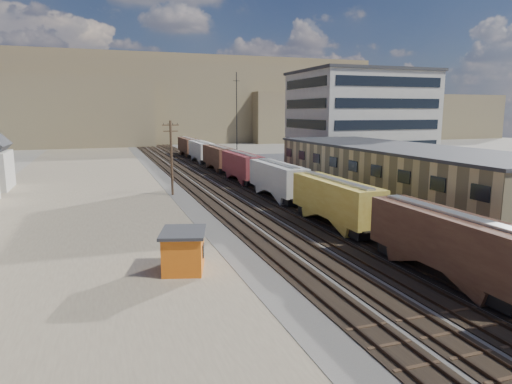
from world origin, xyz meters
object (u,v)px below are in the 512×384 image
object	(u,v)px
maintenance_shed	(184,250)
parked_car_blue	(356,178)
freight_train	(258,171)
utility_pole_north	(171,156)

from	to	relation	value
maintenance_shed	parked_car_blue	distance (m)	45.79
freight_train	maintenance_shed	distance (m)	34.40
freight_train	utility_pole_north	distance (m)	12.56
parked_car_blue	freight_train	bearing A→B (deg)	134.18
utility_pole_north	maintenance_shed	size ratio (longest dim) A/B	2.16
freight_train	utility_pole_north	bearing A→B (deg)	-178.39
utility_pole_north	parked_car_blue	xyz separation A→B (m)	(29.28, 1.61, -4.48)
freight_train	parked_car_blue	distance (m)	17.14
utility_pole_north	parked_car_blue	bearing A→B (deg)	3.15
utility_pole_north	parked_car_blue	world-z (taller)	utility_pole_north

